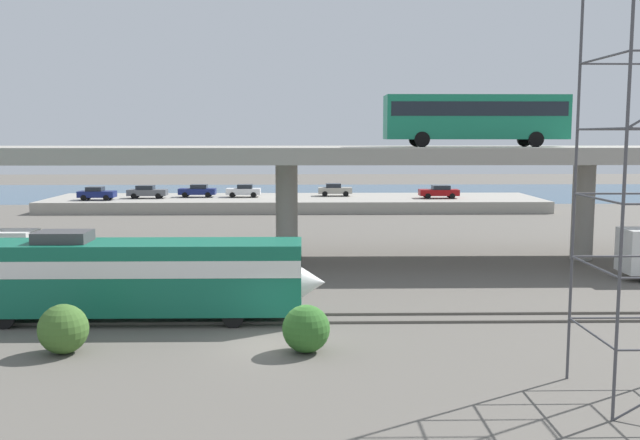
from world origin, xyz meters
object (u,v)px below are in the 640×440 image
Objects in this scene: transit_bus_on_overpass at (476,116)px; parked_car_2 at (439,192)px; parked_car_4 at (198,191)px; parked_car_5 at (97,193)px; train_locomotive at (143,274)px; parked_car_0 at (147,192)px; parked_car_1 at (335,190)px; parked_car_3 at (244,191)px.

transit_bus_on_overpass is 2.65× the size of parked_car_2.
parked_car_5 is at bearing 18.80° from parked_car_4.
train_locomotive is 51.32m from parked_car_0.
train_locomotive reaches higher than parked_car_4.
parked_car_2 is (4.17, 34.31, -7.75)m from transit_bus_on_overpass.
transit_bus_on_overpass reaches higher than parked_car_1.
transit_bus_on_overpass is at bearing 83.07° from parked_car_2.
parked_car_5 is (-39.00, -1.57, -0.00)m from parked_car_2.
parked_car_4 is (-24.05, 36.42, -7.75)m from transit_bus_on_overpass.
parked_car_3 and parked_car_4 have the same top height.
parked_car_5 is (-16.22, -3.62, -0.00)m from parked_car_3.
parked_car_1 is at bearing 101.70° from transit_bus_on_overpass.
transit_bus_on_overpass is 2.68× the size of parked_car_0.
parked_car_2 and parked_car_5 have the same top height.
parked_car_3 is 0.99× the size of parked_car_5.
parked_car_1 is (-7.81, 37.69, -7.75)m from transit_bus_on_overpass.
parked_car_4 is at bearing 18.80° from parked_car_5.
parked_car_2 is (11.97, -3.38, 0.00)m from parked_car_1.
transit_bus_on_overpass reaches higher than train_locomotive.
parked_car_0 and parked_car_5 have the same top height.
parked_car_0 is 11.16m from parked_car_3.
transit_bus_on_overpass is 2.78× the size of parked_car_4.
parked_car_2 is at bearing 174.85° from parked_car_3.
parked_car_3 is at bearing -173.00° from parked_car_1.
parked_car_1 is at bearing 10.37° from parked_car_5.
train_locomotive is 53.99m from parked_car_1.
parked_car_5 is at bearing -169.63° from parked_car_1.
transit_bus_on_overpass is 3.00× the size of parked_car_3.
parked_car_1 is (21.87, 2.71, -0.00)m from parked_car_0.
parked_car_3 is 5.44m from parked_car_4.
parked_car_3 is at bearing 179.46° from parked_car_4.
parked_car_1 is 27.47m from parked_car_5.
parked_car_0 is 5.62m from parked_car_5.
transit_bus_on_overpass is at bearing -43.23° from parked_car_5.
transit_bus_on_overpass is 46.53m from parked_car_0.
train_locomotive is 4.29× the size of parked_car_5.
parked_car_1 and parked_car_4 have the same top height.
parked_car_3 is at bearing -5.15° from parked_car_2.
parked_car_3 is (-10.80, -1.33, 0.00)m from parked_car_1.
parked_car_0 is at bearing 7.12° from parked_car_3.
parked_car_1 is at bearing -173.00° from parked_car_3.
parked_car_4 is at bearing 123.44° from transit_bus_on_overpass.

